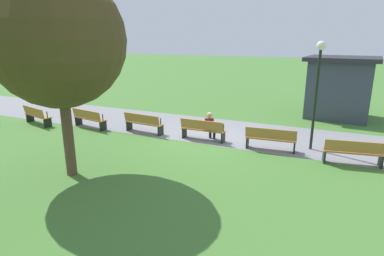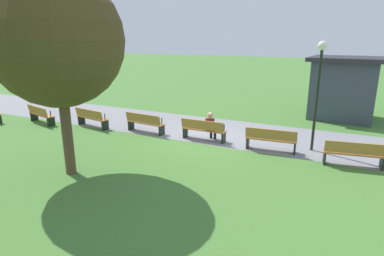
{
  "view_description": "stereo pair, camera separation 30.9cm",
  "coord_description": "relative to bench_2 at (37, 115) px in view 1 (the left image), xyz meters",
  "views": [
    {
      "loc": [
        4.8,
        -11.76,
        4.09
      ],
      "look_at": [
        -0.0,
        -1.13,
        0.8
      ],
      "focal_mm": 30.11,
      "sensor_mm": 36.0,
      "label": 1
    },
    {
      "loc": [
        5.08,
        -11.63,
        4.09
      ],
      "look_at": [
        -0.0,
        -1.13,
        0.8
      ],
      "focal_mm": 30.11,
      "sensor_mm": 36.0,
      "label": 2
    }
  ],
  "objects": [
    {
      "name": "ground_plane",
      "position": [
        8.26,
        1.09,
        -0.48
      ],
      "size": [
        120.0,
        120.0,
        0.0
      ],
      "primitive_type": "plane",
      "color": "#477A33"
    },
    {
      "name": "path_paving",
      "position": [
        8.26,
        2.63,
        -0.47
      ],
      "size": [
        42.53,
        4.13,
        0.01
      ],
      "primitive_type": "cube",
      "color": "gray",
      "rests_on": "ground"
    },
    {
      "name": "bench_2",
      "position": [
        0.0,
        0.0,
        0.0
      ],
      "size": [
        1.91,
        0.91,
        0.89
      ],
      "rotation": [
        0.0,
        0.0,
        -0.25
      ],
      "color": "#B27538",
      "rests_on": "ground"
    },
    {
      "name": "bench_3",
      "position": [
        2.72,
        0.57,
        0.0
      ],
      "size": [
        1.9,
        0.77,
        0.89
      ],
      "rotation": [
        0.0,
        0.0,
        -0.16
      ],
      "color": "#B27538",
      "rests_on": "ground"
    },
    {
      "name": "bench_4",
      "position": [
        5.48,
        0.91,
        0.0
      ],
      "size": [
        1.88,
        0.62,
        0.89
      ],
      "rotation": [
        0.0,
        0.0,
        -0.08
      ],
      "color": "#B27538",
      "rests_on": "ground"
    },
    {
      "name": "bench_5",
      "position": [
        8.26,
        1.02,
        0.0
      ],
      "size": [
        1.85,
        0.47,
        0.89
      ],
      "color": "#B27538",
      "rests_on": "ground"
    },
    {
      "name": "bench_6",
      "position": [
        11.04,
        0.91,
        0.0
      ],
      "size": [
        1.88,
        0.62,
        0.89
      ],
      "rotation": [
        0.0,
        0.0,
        0.08
      ],
      "color": "#B27538",
      "rests_on": "ground"
    },
    {
      "name": "bench_7",
      "position": [
        13.8,
        0.57,
        0.0
      ],
      "size": [
        1.9,
        0.77,
        0.89
      ],
      "rotation": [
        0.0,
        0.0,
        0.16
      ],
      "color": "#B27538",
      "rests_on": "ground"
    },
    {
      "name": "person_seated",
      "position": [
        8.53,
        1.16,
        0.16
      ],
      "size": [
        0.32,
        0.52,
        1.2
      ],
      "color": "maroon",
      "rests_on": "ground"
    },
    {
      "name": "tree_2",
      "position": [
        5.88,
        -3.8,
        3.53
      ],
      "size": [
        3.79,
        3.79,
        5.91
      ],
      "color": "brown",
      "rests_on": "ground"
    },
    {
      "name": "lamp_post",
      "position": [
        12.41,
        1.72,
        2.3
      ],
      "size": [
        0.32,
        0.32,
        3.98
      ],
      "color": "black",
      "rests_on": "ground"
    },
    {
      "name": "kiosk",
      "position": [
        13.21,
        7.7,
        1.13
      ],
      "size": [
        3.72,
        3.49,
        3.15
      ],
      "rotation": [
        0.0,
        0.0,
        -0.08
      ],
      "color": "#38424C",
      "rests_on": "ground"
    }
  ]
}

